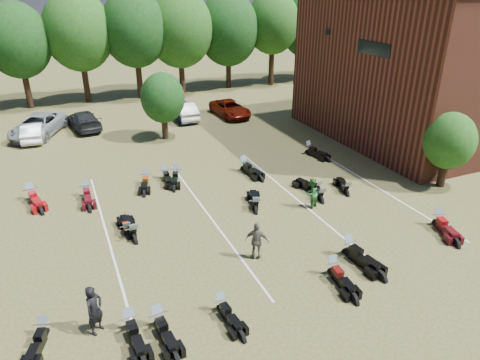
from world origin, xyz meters
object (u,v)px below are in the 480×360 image
person_black (95,310)px  motorcycle_3 (222,312)px  motorcycle_14 (87,197)px  person_grey (257,241)px  motorcycle_0 (159,328)px  person_green (311,193)px  car_4 (183,111)px

person_black → motorcycle_3: person_black is taller
person_black → motorcycle_14: person_black is taller
person_grey → motorcycle_0: person_grey is taller
person_black → motorcycle_0: size_ratio=0.82×
motorcycle_0 → person_grey: bearing=20.7°
motorcycle_3 → motorcycle_14: 11.95m
motorcycle_14 → person_green: bearing=-28.4°
car_4 → person_black: size_ratio=2.39×
person_black → person_grey: (6.75, 1.68, -0.05)m
person_black → person_green: (11.30, 4.65, -0.10)m
car_4 → person_black: person_black is taller
person_green → motorcycle_3: person_green is taller
motorcycle_0 → person_green: bearing=24.2°
car_4 → person_green: 18.01m
person_grey → motorcycle_3: bearing=79.9°
person_black → motorcycle_3: size_ratio=0.92×
car_4 → person_grey: bearing=-97.6°
person_black → motorcycle_14: bearing=45.0°
person_black → person_grey: 6.96m
car_4 → person_grey: size_ratio=2.53×
person_black → motorcycle_3: bearing=-52.4°
car_4 → person_black: bearing=-112.8°
car_4 → motorcycle_3: 24.09m
person_green → motorcycle_0: bearing=5.2°
car_4 → motorcycle_14: 15.07m
car_4 → motorcycle_14: car_4 is taller
person_grey → motorcycle_0: (-4.82, -2.36, -0.86)m
person_green → motorcycle_3: bearing=13.1°
car_4 → person_green: size_ratio=2.68×
car_4 → motorcycle_0: size_ratio=1.95×
person_black → person_grey: bearing=-27.4°
motorcycle_3 → person_black: bearing=163.0°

